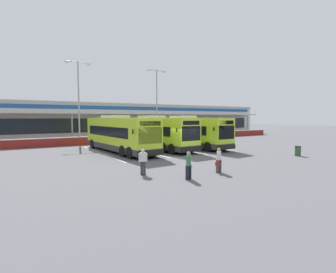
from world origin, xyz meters
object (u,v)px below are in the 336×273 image
coach_bus_leftmost (119,135)px  pedestrian_with_handbag (219,160)px  coach_bus_left_centre (156,133)px  lamp_post_west (79,97)px  pedestrian_in_dark_coat (143,161)px  pedestrian_child (189,164)px  coach_bus_centre (188,132)px  lamp_post_centre (157,100)px  litter_bin (298,151)px

coach_bus_leftmost → pedestrian_with_handbag: coach_bus_leftmost is taller
coach_bus_left_centre → lamp_post_west: lamp_post_west is taller
pedestrian_with_handbag → pedestrian_in_dark_coat: (-4.39, 2.05, 0.02)m
coach_bus_leftmost → lamp_post_west: size_ratio=1.12×
coach_bus_left_centre → pedestrian_child: (-5.54, -13.51, -0.91)m
coach_bus_centre → coach_bus_left_centre: bearing=173.3°
pedestrian_with_handbag → lamp_post_centre: lamp_post_centre is taller
pedestrian_with_handbag → lamp_post_centre: bearing=69.5°
pedestrian_child → pedestrian_in_dark_coat: bearing=124.2°
coach_bus_centre → litter_bin: size_ratio=13.21×
coach_bus_centre → pedestrian_child: size_ratio=7.59×
pedestrian_in_dark_coat → coach_bus_left_centre: bearing=56.9°
lamp_post_centre → coach_bus_centre: bearing=-99.3°
coach_bus_leftmost → pedestrian_with_handbag: bearing=-82.5°
coach_bus_leftmost → coach_bus_left_centre: size_ratio=1.00×
pedestrian_in_dark_coat → lamp_post_west: size_ratio=0.15×
pedestrian_in_dark_coat → litter_bin: bearing=-2.5°
coach_bus_centre → lamp_post_west: 15.48m
coach_bus_left_centre → lamp_post_west: bearing=120.1°
pedestrian_child → lamp_post_west: 24.46m
coach_bus_leftmost → pedestrian_in_dark_coat: size_ratio=7.59×
pedestrian_in_dark_coat → lamp_post_centre: 25.38m
lamp_post_west → lamp_post_centre: bearing=-1.5°
pedestrian_with_handbag → pedestrian_child: same height
litter_bin → pedestrian_in_dark_coat: bearing=177.5°
coach_bus_left_centre → pedestrian_with_handbag: coach_bus_left_centre is taller
coach_bus_leftmost → coach_bus_centre: bearing=-1.4°
coach_bus_leftmost → litter_bin: coach_bus_leftmost is taller
coach_bus_centre → pedestrian_with_handbag: (-6.94, -12.62, -0.93)m
coach_bus_leftmost → coach_bus_left_centre: same height
coach_bus_centre → pedestrian_with_handbag: bearing=-118.8°
coach_bus_left_centre → coach_bus_centre: bearing=-6.7°
pedestrian_in_dark_coat → lamp_post_west: (1.22, 21.39, 5.42)m
coach_bus_centre → lamp_post_centre: lamp_post_centre is taller
pedestrian_in_dark_coat → litter_bin: size_ratio=1.74×
pedestrian_with_handbag → lamp_post_west: size_ratio=0.15×
coach_bus_left_centre → coach_bus_leftmost: bearing=-176.5°
coach_bus_leftmost → lamp_post_centre: bearing=44.9°
pedestrian_child → lamp_post_west: (-0.45, 23.85, 5.42)m
coach_bus_left_centre → pedestrian_in_dark_coat: bearing=-123.1°
lamp_post_centre → litter_bin: (2.53, -21.76, -5.82)m
lamp_post_centre → coach_bus_leftmost: bearing=-135.1°
pedestrian_with_handbag → litter_bin: size_ratio=1.74×
lamp_post_west → coach_bus_left_centre: bearing=-59.9°
coach_bus_left_centre → pedestrian_with_handbag: bearing=-102.1°
coach_bus_centre → lamp_post_centre: bearing=80.7°
pedestrian_with_handbag → coach_bus_left_centre: bearing=77.9°
coach_bus_leftmost → lamp_post_centre: lamp_post_centre is taller
pedestrian_child → lamp_post_west: lamp_post_west is taller
lamp_post_centre → pedestrian_with_handbag: bearing=-110.5°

